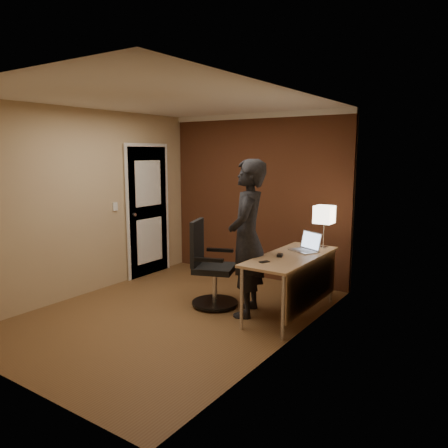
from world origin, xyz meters
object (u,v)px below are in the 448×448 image
(office_chair, at_px, (210,269))
(person, at_px, (247,238))
(laptop, at_px, (307,246))
(mouse, at_px, (280,255))
(phone, at_px, (264,262))
(desk, at_px, (297,267))
(desk_lamp, at_px, (324,215))

(office_chair, height_order, person, person)
(laptop, height_order, mouse, laptop)
(office_chair, relative_size, person, 0.58)
(laptop, bearing_deg, person, -131.60)
(person, bearing_deg, phone, 38.14)
(desk, bearing_deg, phone, -110.74)
(phone, bearing_deg, person, 171.88)
(phone, xyz_separation_m, person, (-0.35, 0.21, 0.19))
(office_chair, bearing_deg, phone, -11.99)
(desk, bearing_deg, person, -154.36)
(mouse, bearing_deg, desk, 22.67)
(desk, distance_m, desk_lamp, 0.82)
(mouse, distance_m, office_chair, 0.96)
(laptop, xyz_separation_m, mouse, (-0.14, -0.45, -0.05))
(laptop, relative_size, office_chair, 0.38)
(office_chair, bearing_deg, laptop, 29.82)
(desk_lamp, bearing_deg, desk, -97.47)
(mouse, bearing_deg, person, -179.36)
(mouse, height_order, office_chair, office_chair)
(desk, height_order, office_chair, office_chair)
(person, bearing_deg, desk_lamp, 124.30)
(desk, distance_m, mouse, 0.25)
(person, bearing_deg, laptop, 117.79)
(phone, height_order, person, person)
(desk_lamp, distance_m, person, 1.07)
(desk_lamp, relative_size, person, 0.29)
(desk_lamp, relative_size, laptop, 1.31)
(desk_lamp, bearing_deg, office_chair, -142.18)
(mouse, relative_size, office_chair, 0.09)
(laptop, bearing_deg, desk, -87.55)
(desk, xyz_separation_m, desk_lamp, (0.08, 0.61, 0.55))
(phone, xyz_separation_m, office_chair, (-0.88, 0.19, -0.26))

